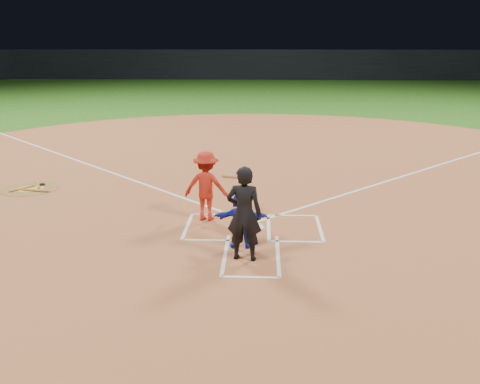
{
  "coord_description": "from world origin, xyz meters",
  "views": [
    {
      "loc": [
        0.22,
        -12.08,
        4.37
      ],
      "look_at": [
        -0.3,
        -0.4,
        1.0
      ],
      "focal_mm": 40.0,
      "sensor_mm": 36.0,
      "label": 1
    }
  ],
  "objects_px": {
    "batter_at_plate": "(206,186)",
    "umpire": "(244,214)",
    "on_deck_circle": "(30,189)",
    "catcher": "(241,220)",
    "home_plate": "(253,227)"
  },
  "relations": [
    {
      "from": "home_plate",
      "to": "batter_at_plate",
      "type": "height_order",
      "value": "batter_at_plate"
    },
    {
      "from": "on_deck_circle",
      "to": "catcher",
      "type": "bearing_deg",
      "value": -33.8
    },
    {
      "from": "on_deck_circle",
      "to": "batter_at_plate",
      "type": "height_order",
      "value": "batter_at_plate"
    },
    {
      "from": "home_plate",
      "to": "catcher",
      "type": "distance_m",
      "value": 1.45
    },
    {
      "from": "home_plate",
      "to": "batter_at_plate",
      "type": "relative_size",
      "value": 0.35
    },
    {
      "from": "home_plate",
      "to": "catcher",
      "type": "relative_size",
      "value": 0.48
    },
    {
      "from": "batter_at_plate",
      "to": "on_deck_circle",
      "type": "bearing_deg",
      "value": 155.34
    },
    {
      "from": "on_deck_circle",
      "to": "umpire",
      "type": "distance_m",
      "value": 8.36
    },
    {
      "from": "catcher",
      "to": "on_deck_circle",
      "type": "bearing_deg",
      "value": -34.11
    },
    {
      "from": "home_plate",
      "to": "catcher",
      "type": "height_order",
      "value": "catcher"
    },
    {
      "from": "on_deck_circle",
      "to": "umpire",
      "type": "height_order",
      "value": "umpire"
    },
    {
      "from": "batter_at_plate",
      "to": "umpire",
      "type": "bearing_deg",
      "value": -67.3
    },
    {
      "from": "on_deck_circle",
      "to": "batter_at_plate",
      "type": "distance_m",
      "value": 6.23
    },
    {
      "from": "on_deck_circle",
      "to": "batter_at_plate",
      "type": "xyz_separation_m",
      "value": [
        5.61,
        -2.57,
        0.86
      ]
    },
    {
      "from": "catcher",
      "to": "umpire",
      "type": "distance_m",
      "value": 0.74
    }
  ]
}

